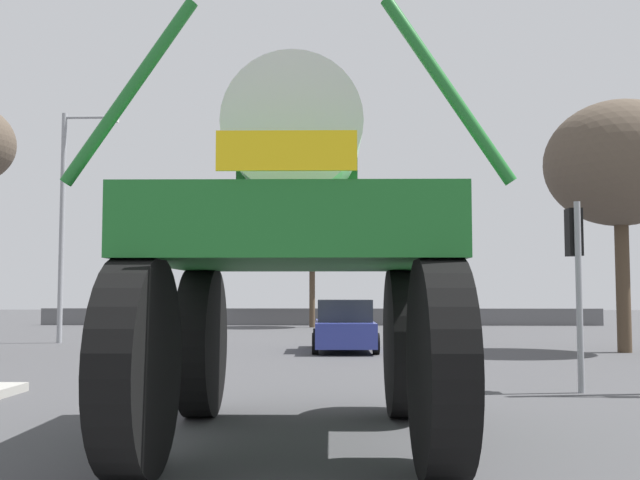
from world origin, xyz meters
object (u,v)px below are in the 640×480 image
(oversize_sprayer, at_px, (297,254))
(streetlight_far_left, at_px, (67,214))
(traffic_signal_near_right, at_px, (575,254))
(bare_tree_far_center, at_px, (312,233))
(sedan_ahead, at_px, (344,327))
(bare_tree_right, at_px, (620,164))

(oversize_sprayer, height_order, streetlight_far_left, streetlight_far_left)
(traffic_signal_near_right, distance_m, bare_tree_far_center, 25.55)
(traffic_signal_near_right, bearing_deg, sedan_ahead, 113.78)
(streetlight_far_left, bearing_deg, bare_tree_right, -11.68)
(sedan_ahead, xyz_separation_m, streetlight_far_left, (-9.66, 3.32, 3.76))
(oversize_sprayer, height_order, traffic_signal_near_right, oversize_sprayer)
(sedan_ahead, relative_size, traffic_signal_near_right, 1.26)
(oversize_sprayer, distance_m, bare_tree_far_center, 29.57)
(bare_tree_right, bearing_deg, sedan_ahead, 177.53)
(bare_tree_right, bearing_deg, bare_tree_far_center, 121.19)
(bare_tree_far_center, bearing_deg, oversize_sprayer, -88.02)
(traffic_signal_near_right, bearing_deg, streetlight_far_left, 137.65)
(streetlight_far_left, distance_m, bare_tree_right, 18.15)
(bare_tree_far_center, bearing_deg, bare_tree_right, -58.81)
(sedan_ahead, height_order, streetlight_far_left, streetlight_far_left)
(traffic_signal_near_right, xyz_separation_m, bare_tree_right, (4.05, 8.81, 3.09))
(streetlight_far_left, height_order, bare_tree_right, streetlight_far_left)
(bare_tree_right, bearing_deg, streetlight_far_left, 168.32)
(streetlight_far_left, height_order, bare_tree_far_center, streetlight_far_left)
(sedan_ahead, distance_m, streetlight_far_left, 10.88)
(sedan_ahead, bearing_deg, bare_tree_right, -94.06)
(bare_tree_right, bearing_deg, traffic_signal_near_right, -114.70)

